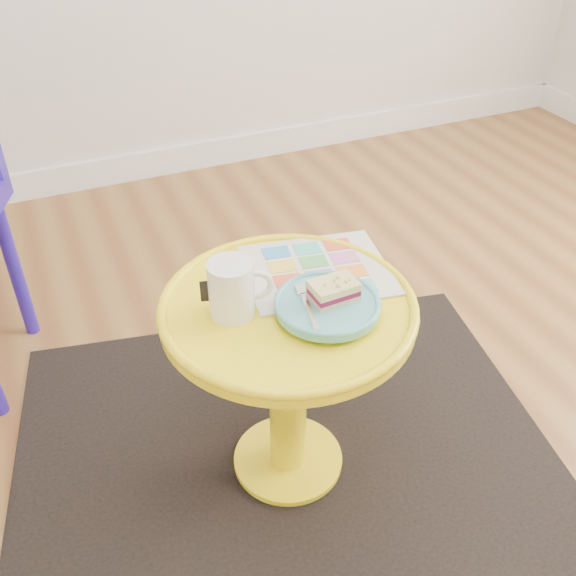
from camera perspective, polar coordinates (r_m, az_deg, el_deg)
name	(u,v)px	position (r m, az deg, el deg)	size (l,w,h in m)	color
floor	(446,542)	(1.54, 13.90, -21.08)	(4.00, 4.00, 0.00)	brown
rug	(288,461)	(1.62, 0.00, -15.15)	(1.30, 1.10, 0.01)	black
side_table	(288,356)	(1.36, 0.00, -6.02)	(0.51, 0.51, 0.49)	yellow
newspaper	(317,270)	(1.37, 2.61, 1.61)	(0.30, 0.26, 0.01)	silver
mug	(233,287)	(1.22, -4.95, 0.05)	(0.12, 0.09, 0.12)	white
plate	(327,306)	(1.24, 3.51, -1.58)	(0.20, 0.20, 0.02)	#54A9B1
cake_slice	(334,291)	(1.23, 4.08, -0.23)	(0.09, 0.06, 0.04)	#D3BC8C
fork	(307,305)	(1.22, 1.70, -1.52)	(0.04, 0.14, 0.00)	silver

